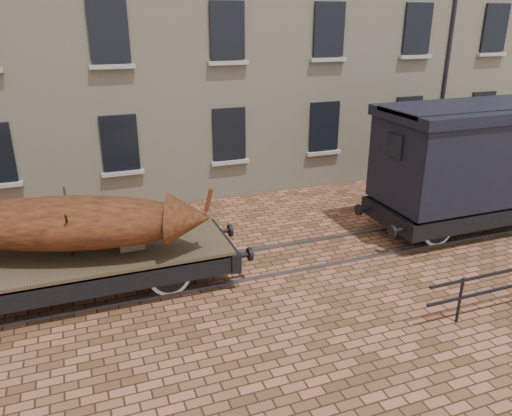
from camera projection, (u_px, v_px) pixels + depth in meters
name	position (u px, v px, depth m)	size (l,w,h in m)	color
ground	(253.00, 264.00, 12.47)	(90.00, 90.00, 0.00)	#52331D
rail_track	(253.00, 263.00, 12.46)	(30.00, 1.52, 0.06)	#59595E
flatcar_wagon	(58.00, 266.00, 10.72)	(8.31, 2.25, 1.25)	#4E3E2C
iron_boat	(68.00, 222.00, 10.47)	(6.05, 3.20, 1.49)	brown
goods_van	(485.00, 152.00, 13.93)	(6.98, 2.54, 3.61)	black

